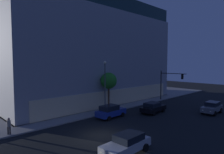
{
  "coord_description": "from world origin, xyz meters",
  "views": [
    {
      "loc": [
        -12.74,
        -14.8,
        7.31
      ],
      "look_at": [
        4.82,
        3.38,
        5.5
      ],
      "focal_mm": 31.81,
      "sensor_mm": 36.0,
      "label": 1
    }
  ],
  "objects_px": {
    "traffic_light_far_corner": "(169,80)",
    "car_grey": "(212,107)",
    "car_silver": "(127,144)",
    "pedestrian_waiting": "(9,125)",
    "car_blue": "(111,111)",
    "modern_building": "(79,53)",
    "sidewalk_tree": "(109,81)",
    "car_black": "(153,107)",
    "street_lamp_sidewalk": "(105,80)"
  },
  "relations": [
    {
      "from": "traffic_light_far_corner",
      "to": "car_grey",
      "type": "relative_size",
      "value": 1.37
    },
    {
      "from": "traffic_light_far_corner",
      "to": "car_silver",
      "type": "relative_size",
      "value": 1.25
    },
    {
      "from": "pedestrian_waiting",
      "to": "car_blue",
      "type": "height_order",
      "value": "pedestrian_waiting"
    },
    {
      "from": "modern_building",
      "to": "pedestrian_waiting",
      "type": "distance_m",
      "value": 23.3
    },
    {
      "from": "sidewalk_tree",
      "to": "car_blue",
      "type": "height_order",
      "value": "sidewalk_tree"
    },
    {
      "from": "modern_building",
      "to": "traffic_light_far_corner",
      "type": "relative_size",
      "value": 5.79
    },
    {
      "from": "pedestrian_waiting",
      "to": "car_grey",
      "type": "height_order",
      "value": "pedestrian_waiting"
    },
    {
      "from": "traffic_light_far_corner",
      "to": "car_black",
      "type": "height_order",
      "value": "traffic_light_far_corner"
    },
    {
      "from": "street_lamp_sidewalk",
      "to": "car_black",
      "type": "relative_size",
      "value": 1.65
    },
    {
      "from": "sidewalk_tree",
      "to": "car_black",
      "type": "bearing_deg",
      "value": -61.22
    },
    {
      "from": "car_grey",
      "to": "street_lamp_sidewalk",
      "type": "bearing_deg",
      "value": 134.86
    },
    {
      "from": "sidewalk_tree",
      "to": "car_blue",
      "type": "relative_size",
      "value": 1.31
    },
    {
      "from": "modern_building",
      "to": "street_lamp_sidewalk",
      "type": "bearing_deg",
      "value": -108.53
    },
    {
      "from": "street_lamp_sidewalk",
      "to": "car_blue",
      "type": "bearing_deg",
      "value": -116.2
    },
    {
      "from": "sidewalk_tree",
      "to": "street_lamp_sidewalk",
      "type": "bearing_deg",
      "value": -148.24
    },
    {
      "from": "pedestrian_waiting",
      "to": "car_grey",
      "type": "distance_m",
      "value": 26.42
    },
    {
      "from": "sidewalk_tree",
      "to": "car_blue",
      "type": "xyz_separation_m",
      "value": [
        -2.93,
        -3.5,
        -3.65
      ]
    },
    {
      "from": "modern_building",
      "to": "car_black",
      "type": "relative_size",
      "value": 7.29
    },
    {
      "from": "sidewalk_tree",
      "to": "car_black",
      "type": "height_order",
      "value": "sidewalk_tree"
    },
    {
      "from": "traffic_light_far_corner",
      "to": "car_black",
      "type": "distance_m",
      "value": 10.64
    },
    {
      "from": "car_silver",
      "to": "car_black",
      "type": "bearing_deg",
      "value": 25.74
    },
    {
      "from": "street_lamp_sidewalk",
      "to": "pedestrian_waiting",
      "type": "xyz_separation_m",
      "value": [
        -13.12,
        -0.18,
        -3.71
      ]
    },
    {
      "from": "car_silver",
      "to": "car_black",
      "type": "relative_size",
      "value": 1.01
    },
    {
      "from": "pedestrian_waiting",
      "to": "modern_building",
      "type": "bearing_deg",
      "value": 36.9
    },
    {
      "from": "car_silver",
      "to": "car_black",
      "type": "xyz_separation_m",
      "value": [
        12.61,
        6.08,
        -0.03
      ]
    },
    {
      "from": "car_black",
      "to": "car_grey",
      "type": "relative_size",
      "value": 1.09
    },
    {
      "from": "traffic_light_far_corner",
      "to": "car_blue",
      "type": "height_order",
      "value": "traffic_light_far_corner"
    },
    {
      "from": "modern_building",
      "to": "car_blue",
      "type": "xyz_separation_m",
      "value": [
        -5.52,
        -15.35,
        -8.45
      ]
    },
    {
      "from": "pedestrian_waiting",
      "to": "car_black",
      "type": "distance_m",
      "value": 18.78
    },
    {
      "from": "traffic_light_far_corner",
      "to": "pedestrian_waiting",
      "type": "xyz_separation_m",
      "value": [
        -27.84,
        1.69,
        -2.82
      ]
    },
    {
      "from": "car_blue",
      "to": "street_lamp_sidewalk",
      "type": "bearing_deg",
      "value": 63.8
    },
    {
      "from": "traffic_light_far_corner",
      "to": "sidewalk_tree",
      "type": "xyz_separation_m",
      "value": [
        -12.98,
        2.94,
        0.54
      ]
    },
    {
      "from": "street_lamp_sidewalk",
      "to": "car_black",
      "type": "bearing_deg",
      "value": -44.33
    },
    {
      "from": "sidewalk_tree",
      "to": "pedestrian_waiting",
      "type": "distance_m",
      "value": 15.29
    },
    {
      "from": "car_blue",
      "to": "car_black",
      "type": "relative_size",
      "value": 0.96
    },
    {
      "from": "modern_building",
      "to": "car_blue",
      "type": "height_order",
      "value": "modern_building"
    },
    {
      "from": "traffic_light_far_corner",
      "to": "car_black",
      "type": "xyz_separation_m",
      "value": [
        -9.68,
        -3.06,
        -3.17
      ]
    },
    {
      "from": "modern_building",
      "to": "sidewalk_tree",
      "type": "relative_size",
      "value": 5.79
    },
    {
      "from": "car_silver",
      "to": "car_blue",
      "type": "xyz_separation_m",
      "value": [
        6.38,
        8.58,
        0.02
      ]
    },
    {
      "from": "traffic_light_far_corner",
      "to": "street_lamp_sidewalk",
      "type": "bearing_deg",
      "value": 172.79
    },
    {
      "from": "car_blue",
      "to": "car_grey",
      "type": "bearing_deg",
      "value": -35.28
    },
    {
      "from": "modern_building",
      "to": "car_blue",
      "type": "relative_size",
      "value": 7.58
    },
    {
      "from": "modern_building",
      "to": "pedestrian_waiting",
      "type": "height_order",
      "value": "modern_building"
    },
    {
      "from": "street_lamp_sidewalk",
      "to": "car_blue",
      "type": "relative_size",
      "value": 1.72
    },
    {
      "from": "sidewalk_tree",
      "to": "pedestrian_waiting",
      "type": "height_order",
      "value": "sidewalk_tree"
    },
    {
      "from": "traffic_light_far_corner",
      "to": "car_grey",
      "type": "distance_m",
      "value": 10.37
    },
    {
      "from": "sidewalk_tree",
      "to": "car_silver",
      "type": "height_order",
      "value": "sidewalk_tree"
    },
    {
      "from": "pedestrian_waiting",
      "to": "car_silver",
      "type": "height_order",
      "value": "pedestrian_waiting"
    },
    {
      "from": "traffic_light_far_corner",
      "to": "pedestrian_waiting",
      "type": "relative_size",
      "value": 3.35
    },
    {
      "from": "modern_building",
      "to": "car_black",
      "type": "bearing_deg",
      "value": -87.73
    }
  ]
}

